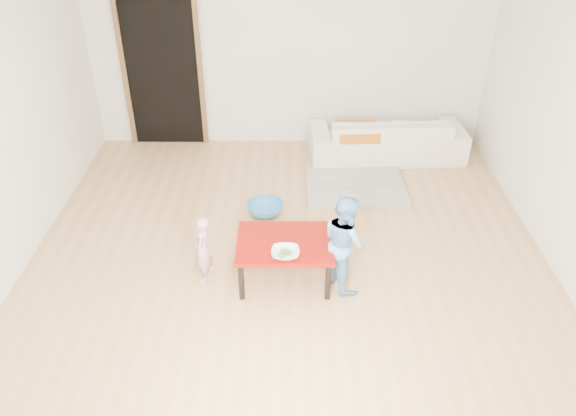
{
  "coord_description": "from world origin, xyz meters",
  "views": [
    {
      "loc": [
        0.02,
        -4.4,
        3.36
      ],
      "look_at": [
        0.0,
        -0.2,
        0.65
      ],
      "focal_mm": 35.0,
      "sensor_mm": 36.0,
      "label": 1
    }
  ],
  "objects_px": {
    "bowl": "(285,253)",
    "child_blue": "(345,242)",
    "red_table": "(285,260)",
    "child_pink": "(203,250)",
    "sofa": "(387,137)",
    "basin": "(265,208)"
  },
  "relations": [
    {
      "from": "red_table",
      "to": "bowl",
      "type": "height_order",
      "value": "bowl"
    },
    {
      "from": "bowl",
      "to": "sofa",
      "type": "bearing_deg",
      "value": 64.69
    },
    {
      "from": "child_pink",
      "to": "red_table",
      "type": "bearing_deg",
      "value": 92.44
    },
    {
      "from": "child_pink",
      "to": "basin",
      "type": "relative_size",
      "value": 1.66
    },
    {
      "from": "red_table",
      "to": "child_pink",
      "type": "distance_m",
      "value": 0.74
    },
    {
      "from": "red_table",
      "to": "bowl",
      "type": "distance_m",
      "value": 0.32
    },
    {
      "from": "child_pink",
      "to": "basin",
      "type": "height_order",
      "value": "child_pink"
    },
    {
      "from": "bowl",
      "to": "basin",
      "type": "height_order",
      "value": "bowl"
    },
    {
      "from": "bowl",
      "to": "child_blue",
      "type": "xyz_separation_m",
      "value": [
        0.52,
        0.16,
        0.0
      ]
    },
    {
      "from": "sofa",
      "to": "child_blue",
      "type": "xyz_separation_m",
      "value": [
        -0.74,
        -2.5,
        0.18
      ]
    },
    {
      "from": "basin",
      "to": "sofa",
      "type": "bearing_deg",
      "value": 42.08
    },
    {
      "from": "child_blue",
      "to": "basin",
      "type": "relative_size",
      "value": 2.32
    },
    {
      "from": "sofa",
      "to": "bowl",
      "type": "bearing_deg",
      "value": 61.32
    },
    {
      "from": "red_table",
      "to": "child_pink",
      "type": "height_order",
      "value": "child_pink"
    },
    {
      "from": "bowl",
      "to": "red_table",
      "type": "bearing_deg",
      "value": 92.22
    },
    {
      "from": "sofa",
      "to": "child_blue",
      "type": "relative_size",
      "value": 2.1
    },
    {
      "from": "bowl",
      "to": "child_pink",
      "type": "bearing_deg",
      "value": 163.77
    },
    {
      "from": "bowl",
      "to": "child_pink",
      "type": "height_order",
      "value": "child_pink"
    },
    {
      "from": "bowl",
      "to": "child_blue",
      "type": "relative_size",
      "value": 0.26
    },
    {
      "from": "red_table",
      "to": "basin",
      "type": "bearing_deg",
      "value": 101.67
    },
    {
      "from": "sofa",
      "to": "bowl",
      "type": "distance_m",
      "value": 2.95
    },
    {
      "from": "child_blue",
      "to": "red_table",
      "type": "bearing_deg",
      "value": 60.89
    }
  ]
}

